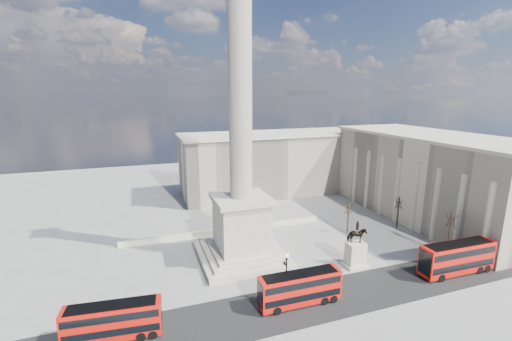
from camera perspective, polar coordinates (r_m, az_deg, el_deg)
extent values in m
plane|color=gray|center=(55.44, -0.79, -16.56)|extent=(180.00, 180.00, 0.00)
cube|color=#252525|center=(49.34, 9.09, -20.80)|extent=(120.00, 9.00, 0.01)
cube|color=#BFB89F|center=(59.41, -2.37, -13.89)|extent=(14.00, 14.00, 1.00)
cube|color=#BFB89F|center=(59.08, -2.38, -13.24)|extent=(12.00, 12.00, 0.50)
cube|color=#BFB89F|center=(58.86, -2.38, -12.80)|extent=(10.00, 10.00, 0.50)
cube|color=#BFB89F|center=(57.15, -2.42, -8.96)|extent=(8.00, 8.00, 8.00)
cube|color=#BFB89F|center=(55.67, -2.47, -4.75)|extent=(9.00, 9.00, 0.80)
cylinder|color=#A29886|center=(53.08, -2.65, 13.46)|extent=(3.60, 3.60, 34.00)
cube|color=beige|center=(69.04, -5.08, -9.93)|extent=(40.00, 0.60, 1.10)
cube|color=beige|center=(84.14, 27.19, -1.11)|extent=(18.00, 45.00, 18.00)
cube|color=beige|center=(82.63, 27.84, 5.16)|extent=(19.00, 46.00, 0.60)
cube|color=beige|center=(94.76, 2.98, 1.12)|extent=(50.00, 16.00, 16.00)
cube|color=beige|center=(93.43, 3.04, 6.11)|extent=(51.00, 17.00, 0.60)
cube|color=red|center=(44.80, -22.72, -22.09)|extent=(10.74, 3.50, 3.88)
cube|color=black|center=(45.19, -22.64, -22.82)|extent=(10.33, 3.51, 0.86)
cube|color=black|center=(44.23, -22.84, -20.98)|extent=(10.33, 3.51, 0.86)
cube|color=black|center=(43.73, -22.95, -19.95)|extent=(9.67, 3.15, 0.06)
cylinder|color=black|center=(46.52, -27.13, -23.74)|extent=(1.32, 2.61, 1.05)
cylinder|color=black|center=(45.37, -18.49, -23.92)|extent=(1.32, 2.61, 1.05)
cylinder|color=black|center=(45.25, -16.75, -23.90)|extent=(1.32, 2.61, 1.05)
cube|color=red|center=(47.45, 7.31, -18.84)|extent=(11.04, 2.67, 4.05)
cube|color=black|center=(47.83, 7.29, -19.58)|extent=(10.60, 2.72, 0.90)
cube|color=black|center=(46.90, 7.35, -17.72)|extent=(10.60, 2.72, 0.90)
cube|color=black|center=(46.41, 7.39, -16.67)|extent=(9.93, 2.40, 0.06)
cylinder|color=black|center=(47.20, 2.97, -21.57)|extent=(1.14, 2.64, 1.10)
cylinder|color=black|center=(49.66, 10.66, -19.87)|extent=(1.14, 2.64, 1.10)
cylinder|color=black|center=(50.24, 12.06, -19.53)|extent=(1.14, 2.64, 1.10)
cube|color=red|center=(62.02, 30.49, -12.37)|extent=(12.35, 3.08, 4.53)
cube|color=black|center=(62.35, 30.40, -13.05)|extent=(11.86, 3.13, 1.01)
cube|color=black|center=(61.55, 30.62, -11.35)|extent=(11.86, 3.13, 1.01)
cube|color=black|center=(61.15, 30.73, -10.41)|extent=(11.12, 2.78, 0.07)
cylinder|color=black|center=(60.09, 27.59, -15.00)|extent=(1.30, 2.94, 1.23)
cylinder|color=black|center=(65.31, 32.35, -13.32)|extent=(1.30, 2.94, 1.23)
cylinder|color=black|center=(66.39, 33.19, -13.01)|extent=(1.30, 2.94, 1.23)
cylinder|color=black|center=(48.62, 4.98, -20.86)|extent=(0.48, 0.48, 0.55)
cylinder|color=black|center=(47.02, 5.05, -17.80)|extent=(0.18, 0.18, 6.57)
cylinder|color=black|center=(45.48, 5.14, -14.36)|extent=(0.33, 0.33, 0.33)
sphere|color=silver|center=(45.31, 5.15, -13.93)|extent=(0.61, 0.61, 0.61)
cube|color=beige|center=(59.20, 16.13, -14.83)|extent=(3.63, 2.73, 0.45)
cube|color=beige|center=(58.41, 16.24, -13.28)|extent=(2.91, 2.00, 4.00)
imported|color=black|center=(57.10, 16.45, -10.37)|extent=(3.15, 2.06, 2.45)
cylinder|color=black|center=(56.53, 16.55, -8.94)|extent=(0.45, 0.45, 1.09)
sphere|color=black|center=(56.26, 16.59, -8.23)|extent=(0.33, 0.33, 0.33)
cylinder|color=#332319|center=(67.11, 29.53, -9.15)|extent=(0.32, 0.32, 8.00)
cylinder|color=#332319|center=(70.05, 15.10, -7.64)|extent=(0.30, 0.30, 6.49)
cylinder|color=#332319|center=(75.99, 22.58, -6.52)|extent=(0.28, 0.28, 6.63)
imported|color=black|center=(59.21, 17.50, -14.18)|extent=(0.66, 0.44, 1.80)
imported|color=black|center=(68.14, 28.78, -11.53)|extent=(1.14, 1.09, 1.86)
imported|color=black|center=(55.65, 4.83, -15.53)|extent=(0.62, 1.02, 1.62)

